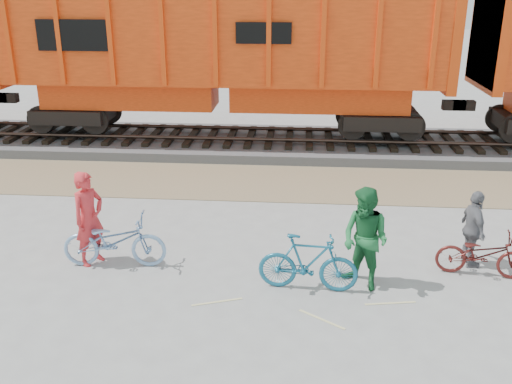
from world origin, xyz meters
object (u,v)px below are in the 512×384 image
(hopper_car_center, at_px, (223,56))
(bicycle_blue, at_px, (114,241))
(bicycle_maroon, at_px, (482,254))
(person_man, at_px, (365,239))
(person_solo, at_px, (89,218))
(bicycle_teal, at_px, (308,263))
(person_woman, at_px, (473,229))

(hopper_car_center, distance_m, bicycle_blue, 9.00)
(bicycle_maroon, bearing_deg, hopper_car_center, 43.85)
(person_man, bearing_deg, person_solo, -142.86)
(person_man, bearing_deg, hopper_car_center, 155.39)
(bicycle_teal, bearing_deg, person_woman, -64.97)
(bicycle_maroon, xyz_separation_m, person_solo, (-7.49, -0.07, 0.50))
(hopper_car_center, height_order, bicycle_teal, hopper_car_center)
(hopper_car_center, xyz_separation_m, bicycle_maroon, (5.99, -8.43, -2.57))
(person_solo, bearing_deg, bicycle_teal, -69.84)
(bicycle_maroon, xyz_separation_m, person_woman, (-0.10, 0.40, 0.33))
(person_man, xyz_separation_m, person_woman, (2.16, 1.00, -0.17))
(bicycle_teal, bearing_deg, person_man, -74.38)
(bicycle_blue, height_order, bicycle_maroon, bicycle_blue)
(bicycle_maroon, relative_size, person_woman, 1.08)
(person_solo, distance_m, person_man, 5.26)
(person_man, bearing_deg, bicycle_maroon, 57.67)
(person_solo, xyz_separation_m, person_man, (5.23, -0.53, 0.00))
(person_woman, bearing_deg, bicycle_teal, 102.79)
(bicycle_blue, relative_size, bicycle_maroon, 1.20)
(bicycle_blue, bearing_deg, person_man, -99.02)
(hopper_car_center, distance_m, bicycle_maroon, 10.66)
(hopper_car_center, relative_size, person_solo, 7.45)
(person_solo, bearing_deg, hopper_car_center, 19.96)
(bicycle_teal, relative_size, person_man, 0.95)
(bicycle_teal, bearing_deg, hopper_car_center, 20.82)
(bicycle_teal, height_order, bicycle_maroon, bicycle_teal)
(hopper_car_center, distance_m, person_man, 9.98)
(bicycle_blue, relative_size, person_man, 1.06)
(hopper_car_center, relative_size, bicycle_maroon, 8.41)
(bicycle_blue, relative_size, person_solo, 1.06)
(hopper_car_center, height_order, bicycle_blue, hopper_car_center)
(person_woman, bearing_deg, person_solo, 85.69)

